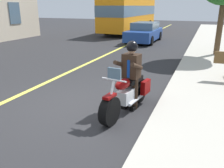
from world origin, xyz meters
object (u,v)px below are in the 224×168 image
object	(u,v)px
rider_main	(131,69)
bus_near	(130,13)
car_silver	(145,32)
motorcycle_main	(127,94)

from	to	relation	value
rider_main	bus_near	distance (m)	18.97
rider_main	bus_near	xyz separation A→B (m)	(-18.04, -5.80, 0.84)
car_silver	motorcycle_main	bearing A→B (deg)	12.41
bus_near	car_silver	size ratio (longest dim) A/B	2.40
rider_main	bus_near	world-z (taller)	bus_near
rider_main	car_silver	xyz separation A→B (m)	(-11.74, -2.65, -0.35)
rider_main	car_silver	distance (m)	12.04
motorcycle_main	rider_main	bearing A→B (deg)	172.49
motorcycle_main	bus_near	distance (m)	19.17
motorcycle_main	rider_main	distance (m)	0.61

